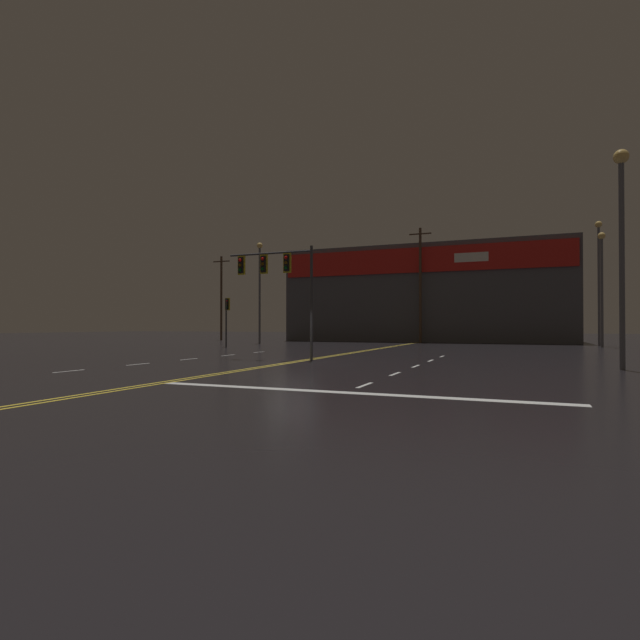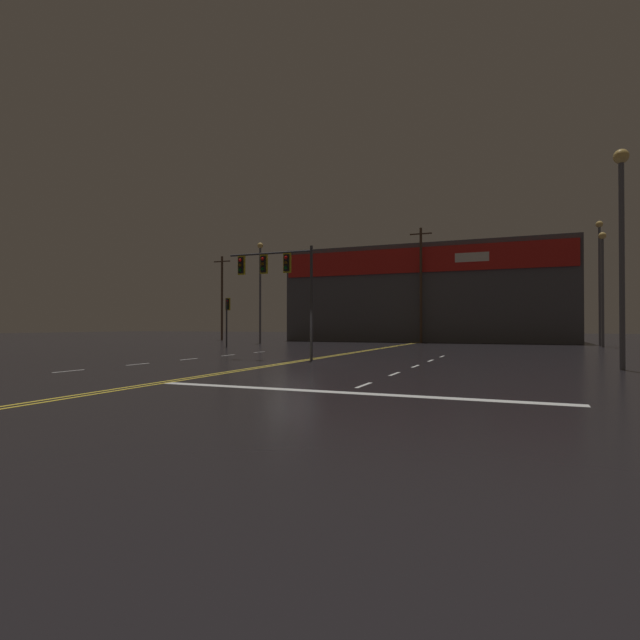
{
  "view_description": "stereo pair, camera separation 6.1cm",
  "coord_description": "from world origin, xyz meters",
  "px_view_note": "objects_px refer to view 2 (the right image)",
  "views": [
    {
      "loc": [
        9.99,
        -20.85,
        1.7
      ],
      "look_at": [
        0.0,
        3.45,
        2.0
      ],
      "focal_mm": 28.0,
      "sensor_mm": 36.0,
      "label": 1
    },
    {
      "loc": [
        10.04,
        -20.83,
        1.7
      ],
      "look_at": [
        0.0,
        3.45,
        2.0
      ],
      "focal_mm": 28.0,
      "sensor_mm": 36.0,
      "label": 2
    }
  ],
  "objects_px": {
    "streetlight_near_right": "(603,273)",
    "traffic_signal_corner_northwest": "(227,311)",
    "streetlight_far_left": "(600,267)",
    "streetlight_near_left": "(260,279)",
    "streetlight_median_approach": "(622,227)",
    "traffic_signal_median": "(275,272)"
  },
  "relations": [
    {
      "from": "traffic_signal_median",
      "to": "streetlight_near_left",
      "type": "height_order",
      "value": "streetlight_near_left"
    },
    {
      "from": "traffic_signal_corner_northwest",
      "to": "streetlight_median_approach",
      "type": "height_order",
      "value": "streetlight_median_approach"
    },
    {
      "from": "streetlight_far_left",
      "to": "streetlight_median_approach",
      "type": "bearing_deg",
      "value": -95.23
    },
    {
      "from": "traffic_signal_corner_northwest",
      "to": "streetlight_far_left",
      "type": "height_order",
      "value": "streetlight_far_left"
    },
    {
      "from": "streetlight_near_right",
      "to": "streetlight_far_left",
      "type": "height_order",
      "value": "streetlight_far_left"
    },
    {
      "from": "streetlight_near_left",
      "to": "streetlight_far_left",
      "type": "bearing_deg",
      "value": 11.31
    },
    {
      "from": "streetlight_far_left",
      "to": "streetlight_near_left",
      "type": "bearing_deg",
      "value": -168.69
    },
    {
      "from": "traffic_signal_corner_northwest",
      "to": "streetlight_median_approach",
      "type": "relative_size",
      "value": 0.46
    },
    {
      "from": "traffic_signal_median",
      "to": "streetlight_median_approach",
      "type": "distance_m",
      "value": 15.25
    },
    {
      "from": "traffic_signal_corner_northwest",
      "to": "streetlight_near_left",
      "type": "xyz_separation_m",
      "value": [
        -1.5,
        7.98,
        3.27
      ]
    },
    {
      "from": "streetlight_near_right",
      "to": "traffic_signal_corner_northwest",
      "type": "bearing_deg",
      "value": -158.62
    },
    {
      "from": "traffic_signal_median",
      "to": "streetlight_near_left",
      "type": "xyz_separation_m",
      "value": [
        -11.77,
        19.42,
        1.71
      ]
    },
    {
      "from": "traffic_signal_median",
      "to": "streetlight_near_right",
      "type": "height_order",
      "value": "streetlight_near_right"
    },
    {
      "from": "streetlight_near_left",
      "to": "streetlight_far_left",
      "type": "distance_m",
      "value": 29.92
    },
    {
      "from": "traffic_signal_median",
      "to": "streetlight_median_approach",
      "type": "relative_size",
      "value": 0.66
    },
    {
      "from": "streetlight_near_left",
      "to": "streetlight_median_approach",
      "type": "xyz_separation_m",
      "value": [
        26.98,
        -19.84,
        -0.65
      ]
    },
    {
      "from": "traffic_signal_corner_northwest",
      "to": "streetlight_near_right",
      "type": "relative_size",
      "value": 0.43
    },
    {
      "from": "streetlight_near_left",
      "to": "streetlight_median_approach",
      "type": "bearing_deg",
      "value": -36.33
    },
    {
      "from": "traffic_signal_corner_northwest",
      "to": "streetlight_median_approach",
      "type": "xyz_separation_m",
      "value": [
        25.48,
        -11.86,
        2.63
      ]
    },
    {
      "from": "traffic_signal_median",
      "to": "streetlight_median_approach",
      "type": "bearing_deg",
      "value": -1.57
    },
    {
      "from": "streetlight_median_approach",
      "to": "traffic_signal_median",
      "type": "bearing_deg",
      "value": 178.43
    },
    {
      "from": "streetlight_near_left",
      "to": "streetlight_far_left",
      "type": "relative_size",
      "value": 0.92
    }
  ]
}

